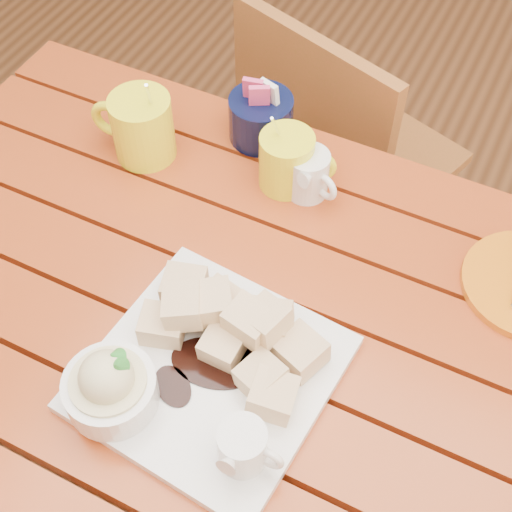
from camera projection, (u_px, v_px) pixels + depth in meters
The scene contains 8 objects.
ground at pixel (242, 498), 1.58m from camera, with size 5.00×5.00×0.00m, color #552F18.
table at pixel (235, 356), 1.06m from camera, with size 1.20×0.79×0.75m.
dessert_plate at pixel (193, 367), 0.89m from camera, with size 0.32×0.32×0.12m.
coffee_mug_left at pixel (141, 126), 1.13m from camera, with size 0.14×0.10×0.16m.
coffee_mug_right at pixel (288, 160), 1.09m from camera, with size 0.12×0.08×0.14m.
cream_pitcher at pixel (309, 174), 1.09m from camera, with size 0.09×0.08×0.08m.
sugar_caddy at pixel (261, 117), 1.16m from camera, with size 0.11×0.11×0.12m.
chair_far at pixel (335, 157), 1.57m from camera, with size 0.49×0.49×0.82m.
Camera 1 is at (0.26, -0.46, 1.58)m, focal length 50.00 mm.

